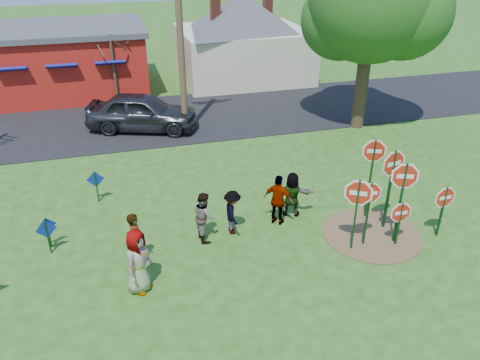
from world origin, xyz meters
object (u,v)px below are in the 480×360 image
(stop_sign_c, at_px, (403,185))
(stop_sign_d, at_px, (392,170))
(person_a, at_px, (138,261))
(suv, at_px, (142,112))
(person_b, at_px, (136,240))
(stop_sign_b, at_px, (373,159))
(stop_sign_a, at_px, (358,199))
(leafy_tree, at_px, (374,6))
(utility_pole, at_px, (180,25))

(stop_sign_c, relative_size, stop_sign_d, 0.99)
(stop_sign_d, bearing_deg, stop_sign_c, -107.87)
(person_a, distance_m, suv, 11.93)
(stop_sign_c, distance_m, person_b, 8.03)
(stop_sign_c, distance_m, person_a, 7.99)
(person_a, relative_size, person_b, 1.10)
(stop_sign_b, relative_size, person_b, 1.73)
(stop_sign_a, distance_m, leafy_tree, 11.45)
(stop_sign_a, xyz_separation_m, stop_sign_d, (1.57, 0.78, 0.37))
(leafy_tree, bearing_deg, stop_sign_b, -117.00)
(stop_sign_d, height_order, suv, stop_sign_d)
(stop_sign_a, bearing_deg, person_a, -147.04)
(stop_sign_c, xyz_separation_m, person_a, (-7.92, -0.14, -1.09))
(stop_sign_a, xyz_separation_m, utility_pole, (-3.36, 10.76, 3.33))
(stop_sign_c, distance_m, suv, 13.58)
(person_a, xyz_separation_m, leafy_tree, (11.75, 9.49, 4.82))
(stop_sign_a, xyz_separation_m, stop_sign_b, (1.33, 1.56, 0.44))
(stop_sign_c, bearing_deg, stop_sign_d, 100.47)
(stop_sign_b, bearing_deg, leafy_tree, 80.97)
(person_a, bearing_deg, stop_sign_d, -46.39)
(stop_sign_d, distance_m, person_a, 8.17)
(person_a, bearing_deg, leafy_tree, -14.14)
(utility_pole, distance_m, leafy_tree, 8.79)
(stop_sign_a, bearing_deg, leafy_tree, 91.94)
(stop_sign_a, distance_m, person_a, 6.51)
(suv, bearing_deg, leafy_tree, -83.37)
(person_a, relative_size, suv, 0.36)
(stop_sign_b, bearing_deg, person_b, -157.75)
(utility_pole, xyz_separation_m, leafy_tree, (8.65, -1.44, 0.69))
(stop_sign_d, relative_size, utility_pole, 0.31)
(stop_sign_a, xyz_separation_m, stop_sign_c, (1.46, -0.03, 0.28))
(stop_sign_b, xyz_separation_m, utility_pole, (-4.69, 9.20, 2.89))
(person_a, bearing_deg, stop_sign_a, -51.60)
(stop_sign_b, bearing_deg, stop_sign_a, -112.57)
(stop_sign_d, distance_m, suv, 12.96)
(person_a, relative_size, utility_pole, 0.20)
(person_b, bearing_deg, stop_sign_c, -95.73)
(person_a, height_order, suv, person_a)
(person_a, xyz_separation_m, suv, (1.16, 11.87, -0.00))
(stop_sign_a, distance_m, stop_sign_d, 1.79)
(stop_sign_a, relative_size, leafy_tree, 0.28)
(stop_sign_c, relative_size, utility_pole, 0.30)
(stop_sign_c, bearing_deg, person_a, -160.35)
(person_a, distance_m, leafy_tree, 15.85)
(stop_sign_c, bearing_deg, stop_sign_a, -162.46)
(stop_sign_a, height_order, person_b, stop_sign_a)
(stop_sign_a, relative_size, stop_sign_c, 0.88)
(stop_sign_b, height_order, suv, stop_sign_b)
(stop_sign_c, bearing_deg, suv, 138.59)
(suv, bearing_deg, stop_sign_d, -128.52)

